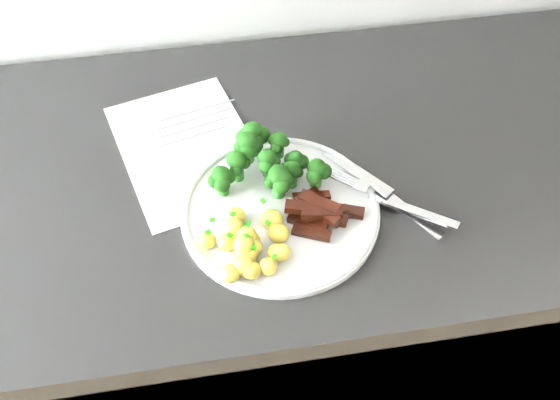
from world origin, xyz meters
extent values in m
cube|color=black|center=(-0.04, 1.68, 0.45)|extent=(2.39, 0.60, 0.90)
cube|color=white|center=(-0.11, 1.73, 0.90)|extent=(0.25, 0.31, 0.00)
cube|color=slate|center=(-0.09, 1.81, 0.90)|extent=(0.12, 0.03, 0.00)
cube|color=slate|center=(-0.10, 1.79, 0.90)|extent=(0.12, 0.03, 0.00)
cube|color=slate|center=(-0.10, 1.77, 0.90)|extent=(0.12, 0.03, 0.00)
cube|color=slate|center=(-0.11, 1.75, 0.90)|extent=(0.11, 0.03, 0.00)
cylinder|color=white|center=(0.01, 1.59, 0.90)|extent=(0.28, 0.28, 0.01)
torus|color=white|center=(0.01, 1.59, 0.91)|extent=(0.27, 0.27, 0.01)
cylinder|color=#25601D|center=(0.00, 1.64, 0.93)|extent=(0.02, 0.02, 0.02)
sphere|color=black|center=(0.01, 1.64, 0.94)|extent=(0.02, 0.02, 0.02)
sphere|color=black|center=(-0.01, 1.65, 0.94)|extent=(0.02, 0.02, 0.02)
sphere|color=black|center=(0.00, 1.63, 0.94)|extent=(0.02, 0.02, 0.02)
sphere|color=black|center=(0.00, 1.64, 0.95)|extent=(0.02, 0.02, 0.02)
cylinder|color=#25601D|center=(0.04, 1.64, 0.92)|extent=(0.01, 0.01, 0.02)
sphere|color=black|center=(0.05, 1.64, 0.93)|extent=(0.02, 0.02, 0.02)
sphere|color=black|center=(0.03, 1.65, 0.93)|extent=(0.02, 0.02, 0.02)
sphere|color=black|center=(0.03, 1.64, 0.93)|extent=(0.02, 0.02, 0.02)
sphere|color=black|center=(0.04, 1.64, 0.94)|extent=(0.02, 0.02, 0.02)
cylinder|color=#25601D|center=(-0.04, 1.65, 0.92)|extent=(0.02, 0.02, 0.02)
sphere|color=black|center=(-0.03, 1.65, 0.93)|extent=(0.02, 0.02, 0.02)
sphere|color=black|center=(-0.05, 1.66, 0.94)|extent=(0.02, 0.02, 0.02)
sphere|color=black|center=(-0.05, 1.64, 0.93)|extent=(0.02, 0.02, 0.02)
sphere|color=black|center=(-0.04, 1.65, 0.94)|extent=(0.03, 0.03, 0.03)
cylinder|color=#25601D|center=(0.02, 1.68, 0.93)|extent=(0.01, 0.01, 0.02)
sphere|color=black|center=(0.03, 1.68, 0.94)|extent=(0.01, 0.01, 0.01)
sphere|color=black|center=(0.01, 1.68, 0.94)|extent=(0.02, 0.02, 0.02)
sphere|color=black|center=(0.02, 1.67, 0.94)|extent=(0.02, 0.02, 0.02)
sphere|color=black|center=(0.02, 1.68, 0.95)|extent=(0.02, 0.02, 0.02)
cylinder|color=#25601D|center=(-0.03, 1.68, 0.93)|extent=(0.02, 0.02, 0.02)
sphere|color=black|center=(-0.01, 1.67, 0.95)|extent=(0.02, 0.02, 0.02)
sphere|color=black|center=(-0.02, 1.69, 0.95)|extent=(0.02, 0.02, 0.02)
sphere|color=black|center=(-0.04, 1.67, 0.95)|extent=(0.02, 0.02, 0.02)
sphere|color=black|center=(-0.03, 1.66, 0.95)|extent=(0.02, 0.02, 0.02)
sphere|color=black|center=(-0.03, 1.68, 0.95)|extent=(0.03, 0.03, 0.03)
cylinder|color=#25601D|center=(0.06, 1.62, 0.92)|extent=(0.02, 0.02, 0.02)
sphere|color=black|center=(0.07, 1.62, 0.93)|extent=(0.02, 0.02, 0.02)
sphere|color=black|center=(0.06, 1.63, 0.93)|extent=(0.02, 0.02, 0.02)
sphere|color=black|center=(0.06, 1.61, 0.93)|extent=(0.02, 0.02, 0.02)
sphere|color=black|center=(0.06, 1.62, 0.94)|extent=(0.03, 0.03, 0.03)
cylinder|color=#25601D|center=(-0.07, 1.63, 0.92)|extent=(0.02, 0.02, 0.02)
sphere|color=black|center=(-0.06, 1.63, 0.93)|extent=(0.02, 0.02, 0.02)
sphere|color=black|center=(-0.07, 1.64, 0.93)|extent=(0.02, 0.02, 0.02)
sphere|color=black|center=(-0.08, 1.63, 0.93)|extent=(0.02, 0.02, 0.02)
sphere|color=black|center=(-0.07, 1.62, 0.93)|extent=(0.02, 0.02, 0.02)
sphere|color=black|center=(-0.07, 1.63, 0.94)|extent=(0.03, 0.03, 0.03)
cylinder|color=#25601D|center=(0.01, 1.61, 0.92)|extent=(0.02, 0.02, 0.03)
sphere|color=black|center=(0.02, 1.61, 0.94)|extent=(0.02, 0.02, 0.02)
sphere|color=black|center=(0.01, 1.62, 0.94)|extent=(0.03, 0.03, 0.03)
sphere|color=black|center=(0.00, 1.61, 0.94)|extent=(0.02, 0.02, 0.02)
sphere|color=black|center=(0.01, 1.60, 0.94)|extent=(0.02, 0.02, 0.02)
sphere|color=black|center=(0.01, 1.61, 0.95)|extent=(0.03, 0.03, 0.03)
cylinder|color=#25601D|center=(0.03, 1.63, 0.92)|extent=(0.01, 0.01, 0.02)
sphere|color=black|center=(0.04, 1.63, 0.93)|extent=(0.01, 0.01, 0.01)
sphere|color=black|center=(0.02, 1.63, 0.93)|extent=(0.02, 0.02, 0.02)
sphere|color=black|center=(0.02, 1.62, 0.93)|extent=(0.01, 0.01, 0.01)
sphere|color=black|center=(0.03, 1.63, 0.94)|extent=(0.02, 0.02, 0.02)
cylinder|color=#25601D|center=(-0.02, 1.70, 0.92)|extent=(0.02, 0.02, 0.03)
sphere|color=black|center=(0.00, 1.70, 0.94)|extent=(0.03, 0.03, 0.03)
sphere|color=black|center=(-0.02, 1.71, 0.94)|extent=(0.02, 0.02, 0.02)
sphere|color=black|center=(-0.03, 1.70, 0.94)|extent=(0.03, 0.03, 0.03)
sphere|color=black|center=(-0.02, 1.69, 0.94)|extent=(0.03, 0.03, 0.03)
sphere|color=black|center=(-0.02, 1.70, 0.95)|extent=(0.03, 0.03, 0.03)
ellipsoid|color=#D8BD4E|center=(-0.05, 1.49, 0.92)|extent=(0.03, 0.02, 0.02)
ellipsoid|color=#D8BD4E|center=(-0.04, 1.53, 0.91)|extent=(0.02, 0.02, 0.02)
ellipsoid|color=#D8BD4E|center=(-0.07, 1.54, 0.92)|extent=(0.03, 0.03, 0.02)
ellipsoid|color=#D8BD4E|center=(0.00, 1.51, 0.92)|extent=(0.03, 0.02, 0.02)
ellipsoid|color=#D8BD4E|center=(-0.04, 1.52, 0.92)|extent=(0.03, 0.02, 0.02)
ellipsoid|color=#D8BD4E|center=(-0.02, 1.49, 0.92)|extent=(0.03, 0.02, 0.02)
ellipsoid|color=#D8BD4E|center=(-0.06, 1.57, 0.92)|extent=(0.03, 0.02, 0.03)
ellipsoid|color=#D8BD4E|center=(-0.05, 1.50, 0.92)|extent=(0.03, 0.03, 0.03)
ellipsoid|color=#D8BD4E|center=(-0.05, 1.51, 0.92)|extent=(0.03, 0.03, 0.03)
ellipsoid|color=#D8BD4E|center=(-0.01, 1.51, 0.92)|extent=(0.03, 0.02, 0.02)
ellipsoid|color=#D8BD4E|center=(-0.01, 1.56, 0.92)|extent=(0.03, 0.03, 0.03)
ellipsoid|color=#D8BD4E|center=(-0.05, 1.52, 0.93)|extent=(0.03, 0.03, 0.02)
ellipsoid|color=#D8BD4E|center=(-0.06, 1.54, 0.93)|extent=(0.03, 0.03, 0.03)
ellipsoid|color=#D8BD4E|center=(-0.07, 1.49, 0.92)|extent=(0.03, 0.03, 0.02)
ellipsoid|color=#D8BD4E|center=(0.00, 1.54, 0.92)|extent=(0.03, 0.03, 0.03)
ellipsoid|color=#D8BD4E|center=(-0.10, 1.54, 0.92)|extent=(0.02, 0.02, 0.02)
ellipsoid|color=#D8BD4E|center=(-0.05, 1.53, 0.93)|extent=(0.03, 0.02, 0.02)
cube|color=#146906|center=(-0.04, 1.50, 0.94)|extent=(0.01, 0.01, 0.00)
cube|color=#146906|center=(-0.05, 1.52, 0.94)|extent=(0.01, 0.01, 0.00)
cube|color=#146906|center=(-0.09, 1.56, 0.94)|extent=(0.01, 0.01, 0.00)
cube|color=#146906|center=(-0.02, 1.54, 0.94)|extent=(0.01, 0.01, 0.00)
cube|color=#146906|center=(-0.04, 1.54, 0.94)|extent=(0.01, 0.01, 0.00)
cube|color=#146906|center=(-0.07, 1.53, 0.94)|extent=(0.01, 0.01, 0.00)
cube|color=#146906|center=(-0.09, 1.54, 0.94)|extent=(0.01, 0.01, 0.00)
cube|color=#146906|center=(-0.02, 1.58, 0.94)|extent=(0.01, 0.01, 0.00)
cube|color=#146906|center=(-0.02, 1.49, 0.93)|extent=(0.01, 0.01, 0.00)
cube|color=#146906|center=(-0.04, 1.52, 0.94)|extent=(0.01, 0.01, 0.00)
cube|color=#146906|center=(-0.04, 1.53, 0.94)|extent=(0.01, 0.01, 0.00)
cube|color=#146906|center=(-0.05, 1.54, 0.94)|extent=(0.01, 0.01, 0.00)
cube|color=#146906|center=(-0.04, 1.55, 0.94)|extent=(0.01, 0.01, 0.00)
cube|color=#146906|center=(-0.06, 1.56, 0.94)|extent=(0.01, 0.01, 0.00)
cube|color=black|center=(0.05, 1.60, 0.91)|extent=(0.05, 0.02, 0.02)
cube|color=black|center=(0.04, 1.54, 0.91)|extent=(0.05, 0.04, 0.01)
cube|color=black|center=(0.04, 1.56, 0.91)|extent=(0.06, 0.04, 0.02)
cube|color=black|center=(0.09, 1.57, 0.91)|extent=(0.06, 0.04, 0.01)
cube|color=black|center=(0.07, 1.56, 0.91)|extent=(0.07, 0.02, 0.01)
cube|color=black|center=(0.06, 1.56, 0.91)|extent=(0.06, 0.04, 0.01)
cube|color=black|center=(0.07, 1.58, 0.91)|extent=(0.05, 0.07, 0.01)
cube|color=black|center=(0.05, 1.56, 0.92)|extent=(0.05, 0.06, 0.01)
cube|color=black|center=(0.04, 1.57, 0.92)|extent=(0.07, 0.04, 0.02)
cube|color=black|center=(0.06, 1.57, 0.92)|extent=(0.06, 0.05, 0.01)
cube|color=black|center=(0.06, 1.55, 0.92)|extent=(0.06, 0.04, 0.01)
cube|color=black|center=(0.06, 1.56, 0.92)|extent=(0.06, 0.02, 0.02)
cube|color=black|center=(0.07, 1.56, 0.92)|extent=(0.06, 0.02, 0.01)
cube|color=silver|center=(0.18, 1.55, 0.91)|extent=(0.11, 0.09, 0.02)
cube|color=silver|center=(0.12, 1.60, 0.92)|extent=(0.03, 0.03, 0.01)
cylinder|color=silver|center=(0.11, 1.62, 0.92)|extent=(0.04, 0.03, 0.00)
cylinder|color=silver|center=(0.10, 1.62, 0.92)|extent=(0.04, 0.03, 0.00)
cylinder|color=silver|center=(0.10, 1.62, 0.92)|extent=(0.04, 0.03, 0.00)
cylinder|color=silver|center=(0.10, 1.61, 0.92)|extent=(0.04, 0.03, 0.00)
cube|color=silver|center=(0.13, 1.63, 0.91)|extent=(0.08, 0.11, 0.01)
cube|color=silver|center=(0.18, 1.55, 0.90)|extent=(0.07, 0.09, 0.02)
camera|label=1|loc=(-0.08, 1.05, 1.60)|focal=41.23mm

